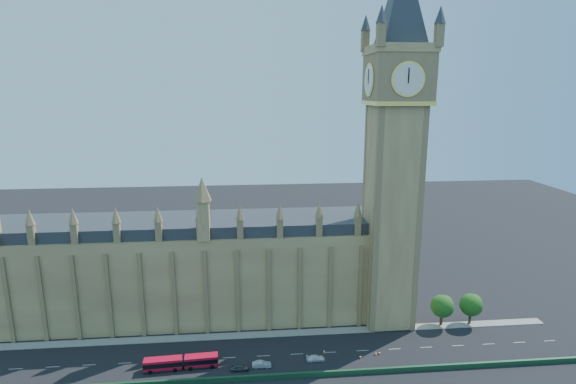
{
  "coord_description": "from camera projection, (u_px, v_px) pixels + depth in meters",
  "views": [
    {
      "loc": [
        1.13,
        -95.38,
        61.36
      ],
      "look_at": [
        10.8,
        10.0,
        37.5
      ],
      "focal_mm": 28.0,
      "sensor_mm": 36.0,
      "label": 1
    }
  ],
  "objects": [
    {
      "name": "cone_d",
      "position": [
        379.0,
        353.0,
        106.94
      ],
      "size": [
        0.53,
        0.53,
        0.72
      ],
      "rotation": [
        0.0,
        0.0,
        -0.18
      ],
      "color": "black",
      "rests_on": "ground"
    },
    {
      "name": "car_grey",
      "position": [
        240.0,
        368.0,
        100.75
      ],
      "size": [
        4.13,
        1.78,
        1.39
      ],
      "primitive_type": "imported",
      "rotation": [
        0.0,
        0.0,
        1.54
      ],
      "color": "#45494E",
      "rests_on": "ground"
    },
    {
      "name": "ground",
      "position": [
        246.0,
        357.0,
        106.05
      ],
      "size": [
        400.0,
        400.0,
        0.0
      ],
      "primitive_type": "plane",
      "color": "black",
      "rests_on": "ground"
    },
    {
      "name": "tree_east_near",
      "position": [
        443.0,
        306.0,
        119.26
      ],
      "size": [
        6.0,
        6.0,
        8.5
      ],
      "color": "#382619",
      "rests_on": "ground"
    },
    {
      "name": "elizabeth_tower",
      "position": [
        396.0,
        119.0,
        111.03
      ],
      "size": [
        20.59,
        20.59,
        105.0
      ],
      "color": "#936D47",
      "rests_on": "ground"
    },
    {
      "name": "red_bus",
      "position": [
        181.0,
        362.0,
        101.3
      ],
      "size": [
        16.58,
        3.43,
        2.8
      ],
      "rotation": [
        0.0,
        0.0,
        0.06
      ],
      "color": "red",
      "rests_on": "ground"
    },
    {
      "name": "kerb_north",
      "position": [
        246.0,
        335.0,
        115.26
      ],
      "size": [
        160.0,
        3.0,
        0.16
      ],
      "primitive_type": "cube",
      "color": "gray",
      "rests_on": "ground"
    },
    {
      "name": "cone_b",
      "position": [
        360.0,
        357.0,
        105.3
      ],
      "size": [
        0.58,
        0.58,
        0.71
      ],
      "rotation": [
        0.0,
        0.0,
        0.4
      ],
      "color": "black",
      "rests_on": "ground"
    },
    {
      "name": "car_white",
      "position": [
        316.0,
        358.0,
        104.41
      ],
      "size": [
        4.34,
        1.88,
        1.24
      ],
      "primitive_type": "imported",
      "rotation": [
        0.0,
        0.0,
        1.6
      ],
      "color": "white",
      "rests_on": "ground"
    },
    {
      "name": "tree_east_far",
      "position": [
        472.0,
        304.0,
        119.97
      ],
      "size": [
        6.0,
        6.0,
        8.5
      ],
      "color": "#382619",
      "rests_on": "ground"
    },
    {
      "name": "cone_c",
      "position": [
        324.0,
        352.0,
        107.44
      ],
      "size": [
        0.57,
        0.57,
        0.8
      ],
      "rotation": [
        0.0,
        0.0,
        -0.14
      ],
      "color": "black",
      "rests_on": "ground"
    },
    {
      "name": "car_silver",
      "position": [
        262.0,
        364.0,
        101.9
      ],
      "size": [
        4.38,
        1.72,
        1.42
      ],
      "primitive_type": "imported",
      "rotation": [
        0.0,
        0.0,
        1.52
      ],
      "color": "#ABAEB3",
      "rests_on": "ground"
    },
    {
      "name": "palace_westminster",
      "position": [
        153.0,
        270.0,
        122.14
      ],
      "size": [
        120.0,
        20.0,
        28.0
      ],
      "color": "#936D47",
      "rests_on": "ground"
    },
    {
      "name": "cone_a",
      "position": [
        376.0,
        354.0,
        106.62
      ],
      "size": [
        0.51,
        0.51,
        0.69
      ],
      "rotation": [
        0.0,
        0.0,
        0.19
      ],
      "color": "black",
      "rests_on": "ground"
    },
    {
      "name": "bridge_parapet",
      "position": [
        246.0,
        378.0,
        97.18
      ],
      "size": [
        160.0,
        0.6,
        1.2
      ],
      "primitive_type": "cube",
      "color": "#1E4C2D",
      "rests_on": "ground"
    }
  ]
}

